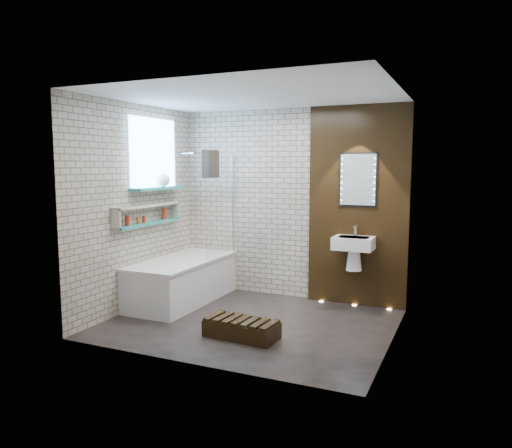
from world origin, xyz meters
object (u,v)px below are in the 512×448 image
at_px(bath_screen, 220,206).
at_px(washbasin, 354,248).
at_px(bathtub, 182,280).
at_px(led_mirror, 358,180).
at_px(walnut_step, 241,329).

relative_size(bath_screen, washbasin, 2.41).
xyz_separation_m(bathtub, washbasin, (2.17, 0.62, 0.50)).
bearing_deg(bath_screen, bathtub, -128.90).
relative_size(bathtub, bath_screen, 1.24).
bearing_deg(led_mirror, bath_screen, -169.34).
bearing_deg(bathtub, led_mirror, 19.78).
distance_m(led_mirror, walnut_step, 2.47).
bearing_deg(washbasin, walnut_step, -118.33).
xyz_separation_m(bath_screen, led_mirror, (1.82, 0.34, 0.37)).
xyz_separation_m(washbasin, led_mirror, (0.00, 0.16, 0.86)).
xyz_separation_m(bathtub, bath_screen, (0.35, 0.44, 0.99)).
bearing_deg(walnut_step, washbasin, 61.67).
bearing_deg(bathtub, bath_screen, 51.10).
height_order(bath_screen, washbasin, bath_screen).
height_order(bathtub, washbasin, washbasin).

